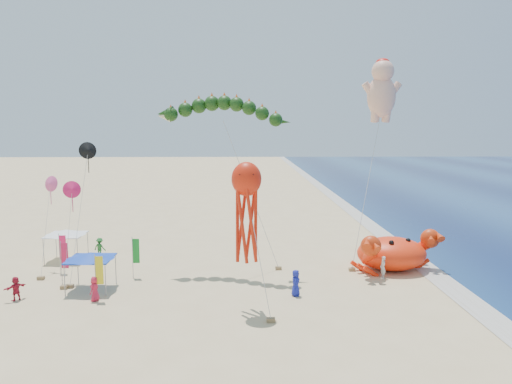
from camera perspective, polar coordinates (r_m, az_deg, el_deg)
The scene contains 11 objects.
ground at distance 38.21m, azimuth 3.12°, elevation -10.09°, with size 320.00×320.00×0.00m, color #D1B784.
foam_strip at distance 40.92m, azimuth 20.36°, elevation -9.35°, with size 320.00×320.00×0.00m, color silver.
crab_inflatable at distance 42.01m, azimuth 15.27°, elevation -6.67°, with size 7.54×6.44×3.30m.
dragon_kite at distance 39.45m, azimuth -4.00°, elevation 8.83°, with size 10.36×3.54×13.62m.
cherub_kite at distance 46.10m, azimuth 14.18°, elevation 11.38°, with size 4.99×6.86×17.47m.
octopus_kite at distance 30.94m, azimuth -1.08°, elevation -1.40°, with size 2.60×3.29×9.38m.
canopy_blue at distance 37.42m, azimuth -18.40°, elevation -6.96°, with size 3.32×3.32×2.71m.
canopy_white at distance 46.34m, azimuth -20.92°, elevation -4.34°, with size 3.37×3.37×2.71m.
feather_flags at distance 39.05m, azimuth -18.45°, elevation -7.02°, with size 6.59×6.59×3.20m.
beachgoers at distance 38.40m, azimuth -12.97°, elevation -8.86°, with size 26.76×12.41×1.82m.
small_kites at distance 40.77m, azimuth -20.55°, elevation 0.70°, with size 5.37×6.71×10.43m.
Camera 1 is at (-2.96, -36.33, 11.46)m, focal length 35.00 mm.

